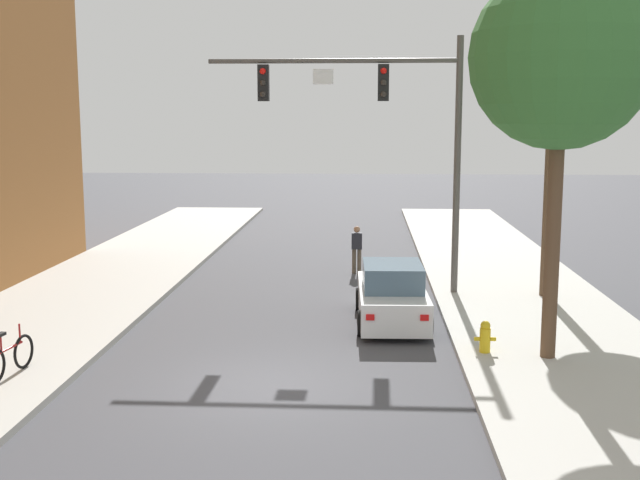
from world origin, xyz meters
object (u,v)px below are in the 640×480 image
object	(u,v)px
fire_hydrant	(485,337)
street_tree_second	(554,86)
traffic_signal_mast	(385,116)
pedestrian_crossing_road	(357,247)
bicycle_leaning	(9,358)
street_tree_nearest	(561,59)
car_lead_white	(392,296)

from	to	relation	value
fire_hydrant	street_tree_second	size ratio (longest dim) A/B	0.09
street_tree_second	traffic_signal_mast	bearing A→B (deg)	176.03
traffic_signal_mast	pedestrian_crossing_road	world-z (taller)	traffic_signal_mast
pedestrian_crossing_road	street_tree_second	bearing A→B (deg)	-34.09
bicycle_leaning	fire_hydrant	xyz separation A→B (m)	(9.84, 2.23, -0.03)
traffic_signal_mast	bicycle_leaning	xyz separation A→B (m)	(-7.71, -8.39, -4.84)
bicycle_leaning	street_tree_nearest	world-z (taller)	street_tree_nearest
pedestrian_crossing_road	bicycle_leaning	size ratio (longest dim) A/B	0.93
traffic_signal_mast	car_lead_white	bearing A→B (deg)	-87.13
bicycle_leaning	street_tree_nearest	bearing A→B (deg)	10.00
car_lead_white	pedestrian_crossing_road	world-z (taller)	pedestrian_crossing_road
bicycle_leaning	fire_hydrant	size ratio (longest dim) A/B	2.45
traffic_signal_mast	fire_hydrant	xyz separation A→B (m)	(2.13, -6.16, -4.87)
pedestrian_crossing_road	street_tree_nearest	world-z (taller)	street_tree_nearest
fire_hydrant	car_lead_white	bearing A→B (deg)	123.42
bicycle_leaning	street_tree_second	world-z (taller)	street_tree_second
car_lead_white	street_tree_nearest	bearing A→B (deg)	-44.57
pedestrian_crossing_road	fire_hydrant	distance (m)	10.07
car_lead_white	bicycle_leaning	world-z (taller)	car_lead_white
car_lead_white	traffic_signal_mast	bearing A→B (deg)	92.87
traffic_signal_mast	pedestrian_crossing_road	size ratio (longest dim) A/B	4.57
fire_hydrant	street_tree_nearest	bearing A→B (deg)	-11.05
car_lead_white	street_tree_second	distance (m)	7.70
traffic_signal_mast	street_tree_second	world-z (taller)	street_tree_second
traffic_signal_mast	bicycle_leaning	size ratio (longest dim) A/B	4.25
car_lead_white	street_tree_second	world-z (taller)	street_tree_second
street_tree_nearest	street_tree_second	world-z (taller)	street_tree_nearest
fire_hydrant	street_tree_nearest	world-z (taller)	street_tree_nearest
traffic_signal_mast	street_tree_nearest	world-z (taller)	street_tree_nearest
pedestrian_crossing_road	street_tree_nearest	xyz separation A→B (m)	(4.30, -9.87, 5.61)
street_tree_nearest	street_tree_second	bearing A→B (deg)	78.13
street_tree_nearest	street_tree_second	size ratio (longest dim) A/B	1.08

